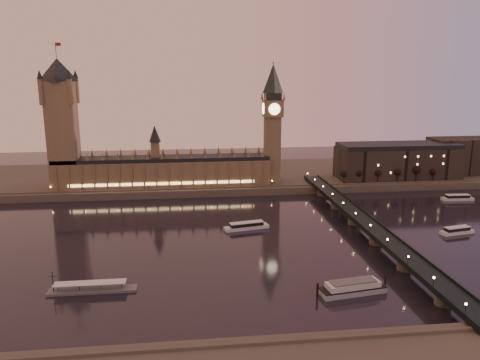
# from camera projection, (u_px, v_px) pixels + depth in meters

# --- Properties ---
(ground) EXTENTS (700.00, 700.00, 0.00)m
(ground) POSITION_uv_depth(u_px,v_px,m) (221.00, 239.00, 290.53)
(ground) COLOR black
(ground) RESTS_ON ground
(far_embankment) EXTENTS (560.00, 130.00, 6.00)m
(far_embankment) POSITION_uv_depth(u_px,v_px,m) (239.00, 176.00, 452.87)
(far_embankment) COLOR #423D35
(far_embankment) RESTS_ON ground
(palace_of_westminster) EXTENTS (180.00, 26.62, 52.00)m
(palace_of_westminster) POSITION_uv_depth(u_px,v_px,m) (163.00, 168.00, 398.11)
(palace_of_westminster) COLOR brown
(palace_of_westminster) RESTS_ON ground
(victoria_tower) EXTENTS (31.68, 31.68, 118.00)m
(victoria_tower) POSITION_uv_depth(u_px,v_px,m) (62.00, 117.00, 379.07)
(victoria_tower) COLOR brown
(victoria_tower) RESTS_ON ground
(big_ben) EXTENTS (17.68, 17.68, 104.00)m
(big_ben) POSITION_uv_depth(u_px,v_px,m) (273.00, 117.00, 399.20)
(big_ben) COLOR brown
(big_ben) RESTS_ON ground
(westminster_bridge) EXTENTS (13.20, 260.00, 15.30)m
(westminster_bridge) POSITION_uv_depth(u_px,v_px,m) (363.00, 225.00, 299.67)
(westminster_bridge) COLOR black
(westminster_bridge) RESTS_ON ground
(city_block) EXTENTS (155.00, 45.00, 34.00)m
(city_block) POSITION_uv_depth(u_px,v_px,m) (419.00, 159.00, 434.25)
(city_block) COLOR black
(city_block) RESTS_ON ground
(bare_tree_0) EXTENTS (6.14, 6.14, 12.49)m
(bare_tree_0) POSITION_uv_depth(u_px,v_px,m) (341.00, 174.00, 405.32)
(bare_tree_0) COLOR black
(bare_tree_0) RESTS_ON ground
(bare_tree_1) EXTENTS (6.14, 6.14, 12.49)m
(bare_tree_1) POSITION_uv_depth(u_px,v_px,m) (360.00, 173.00, 407.21)
(bare_tree_1) COLOR black
(bare_tree_1) RESTS_ON ground
(bare_tree_2) EXTENTS (6.14, 6.14, 12.49)m
(bare_tree_2) POSITION_uv_depth(u_px,v_px,m) (378.00, 173.00, 409.09)
(bare_tree_2) COLOR black
(bare_tree_2) RESTS_ON ground
(bare_tree_3) EXTENTS (6.14, 6.14, 12.49)m
(bare_tree_3) POSITION_uv_depth(u_px,v_px,m) (396.00, 172.00, 410.98)
(bare_tree_3) COLOR black
(bare_tree_3) RESTS_ON ground
(bare_tree_4) EXTENTS (6.14, 6.14, 12.49)m
(bare_tree_4) POSITION_uv_depth(u_px,v_px,m) (414.00, 172.00, 412.87)
(bare_tree_4) COLOR black
(bare_tree_4) RESTS_ON ground
(bare_tree_5) EXTENTS (6.14, 6.14, 12.49)m
(bare_tree_5) POSITION_uv_depth(u_px,v_px,m) (432.00, 171.00, 414.75)
(bare_tree_5) COLOR black
(bare_tree_5) RESTS_ON ground
(cruise_boat_a) EXTENTS (30.52, 12.41, 4.77)m
(cruise_boat_a) POSITION_uv_depth(u_px,v_px,m) (247.00, 226.00, 308.91)
(cruise_boat_a) COLOR silver
(cruise_boat_a) RESTS_ON ground
(cruise_boat_b) EXTENTS (25.53, 7.41, 4.67)m
(cruise_boat_b) POSITION_uv_depth(u_px,v_px,m) (458.00, 198.00, 378.38)
(cruise_boat_b) COLOR silver
(cruise_boat_b) RESTS_ON ground
(cruise_boat_c) EXTENTS (23.45, 10.29, 4.54)m
(cruise_boat_c) POSITION_uv_depth(u_px,v_px,m) (457.00, 231.00, 300.26)
(cruise_boat_c) COLOR silver
(cruise_boat_c) RESTS_ON ground
(moored_barge) EXTENTS (36.18, 13.66, 6.71)m
(moored_barge) POSITION_uv_depth(u_px,v_px,m) (353.00, 287.00, 219.31)
(moored_barge) COLOR #8B9CB2
(moored_barge) RESTS_ON ground
(pontoon_pier) EXTENTS (41.19, 6.87, 10.99)m
(pontoon_pier) POSITION_uv_depth(u_px,v_px,m) (92.00, 289.00, 221.21)
(pontoon_pier) COLOR #595B5E
(pontoon_pier) RESTS_ON ground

